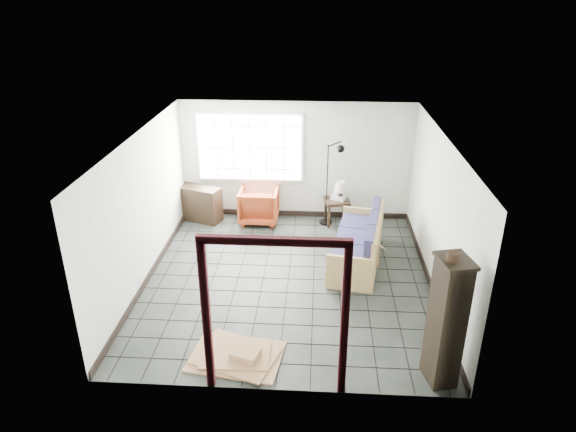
# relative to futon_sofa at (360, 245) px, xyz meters

# --- Properties ---
(ground) EXTENTS (5.50, 5.50, 0.00)m
(ground) POSITION_rel_futon_sofa_xyz_m (-1.31, -0.71, -0.35)
(ground) COLOR black
(ground) RESTS_ON ground
(room_shell) EXTENTS (5.02, 5.52, 2.61)m
(room_shell) POSITION_rel_futon_sofa_xyz_m (-1.31, -0.68, 1.33)
(room_shell) COLOR #A5AAA3
(room_shell) RESTS_ON ground
(window_panel) EXTENTS (2.32, 0.08, 1.52)m
(window_panel) POSITION_rel_futon_sofa_xyz_m (-2.31, 1.99, 1.25)
(window_panel) COLOR silver
(window_panel) RESTS_ON ground
(doorway_trim) EXTENTS (1.80, 0.08, 2.20)m
(doorway_trim) POSITION_rel_futon_sofa_xyz_m (-1.31, -3.41, 1.03)
(doorway_trim) COLOR black
(doorway_trim) RESTS_ON ground
(futon_sofa) EXTENTS (1.17, 2.27, 0.96)m
(futon_sofa) POSITION_rel_futon_sofa_xyz_m (0.00, 0.00, 0.00)
(futon_sofa) COLOR olive
(futon_sofa) RESTS_ON ground
(armchair) EXTENTS (0.83, 0.78, 0.85)m
(armchair) POSITION_rel_futon_sofa_xyz_m (-2.10, 1.69, 0.08)
(armchair) COLOR brown
(armchair) RESTS_ON ground
(side_table) EXTENTS (0.59, 0.59, 0.56)m
(side_table) POSITION_rel_futon_sofa_xyz_m (-0.40, 1.69, 0.11)
(side_table) COLOR black
(side_table) RESTS_ON ground
(table_lamp) EXTENTS (0.34, 0.34, 0.42)m
(table_lamp) POSITION_rel_futon_sofa_xyz_m (-0.34, 1.66, 0.51)
(table_lamp) COLOR black
(table_lamp) RESTS_ON side_table
(projector) EXTENTS (0.35, 0.32, 0.10)m
(projector) POSITION_rel_futon_sofa_xyz_m (-0.37, 1.71, 0.27)
(projector) COLOR silver
(projector) RESTS_ON side_table
(floor_lamp) EXTENTS (0.51, 0.41, 1.90)m
(floor_lamp) POSITION_rel_futon_sofa_xyz_m (-0.51, 1.62, 0.67)
(floor_lamp) COLOR black
(floor_lamp) RESTS_ON ground
(console_shelf) EXTENTS (1.07, 0.71, 0.77)m
(console_shelf) POSITION_rel_futon_sofa_xyz_m (-3.44, 1.69, 0.04)
(console_shelf) COLOR black
(console_shelf) RESTS_ON ground
(tall_shelf) EXTENTS (0.48, 0.57, 1.82)m
(tall_shelf) POSITION_rel_futon_sofa_xyz_m (0.84, -3.11, 0.58)
(tall_shelf) COLOR black
(tall_shelf) RESTS_ON ground
(pot) EXTENTS (0.20, 0.20, 0.12)m
(pot) POSITION_rel_futon_sofa_xyz_m (0.79, -3.16, 1.53)
(pot) COLOR black
(pot) RESTS_ON tall_shelf
(open_box) EXTENTS (0.91, 0.70, 0.46)m
(open_box) POSITION_rel_futon_sofa_xyz_m (0.03, -0.14, -0.18)
(open_box) COLOR #8C6043
(open_box) RESTS_ON ground
(cardboard_pile) EXTENTS (1.38, 1.14, 0.19)m
(cardboard_pile) POSITION_rel_futon_sofa_xyz_m (-1.89, -2.87, -0.30)
(cardboard_pile) COLOR #8C6043
(cardboard_pile) RESTS_ON ground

